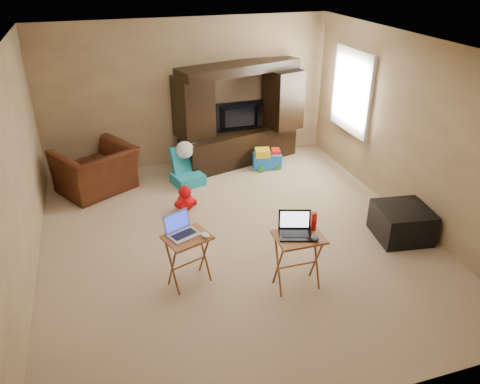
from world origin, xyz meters
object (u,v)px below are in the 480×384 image
object	(u,v)px
recliner	(96,170)
ottoman	(402,222)
entertainment_center	(239,115)
tray_table_right	(298,262)
mouse_left	(205,235)
laptop_right	(296,226)
mouse_right	(315,238)
plush_toy	(185,198)
laptop_left	(183,226)
push_toy	(267,158)
child_rocker	(187,167)
television	(240,118)
water_bottle	(314,221)
tray_table_left	(189,260)

from	to	relation	value
recliner	ottoman	size ratio (longest dim) A/B	1.64
entertainment_center	ottoman	size ratio (longest dim) A/B	3.23
recliner	tray_table_right	size ratio (longest dim) A/B	1.63
tray_table_right	mouse_left	xyz separation A→B (m)	(-0.96, 0.36, 0.32)
laptop_right	mouse_right	xyz separation A→B (m)	(0.17, -0.14, -0.09)
plush_toy	laptop_left	size ratio (longest dim) A/B	1.19
entertainment_center	tray_table_right	bearing A→B (deg)	-112.74
ottoman	mouse_right	bearing A→B (deg)	-157.67
push_toy	tray_table_right	world-z (taller)	tray_table_right
child_rocker	television	bearing A→B (deg)	11.53
tray_table_right	water_bottle	bearing A→B (deg)	22.26
recliner	tray_table_left	size ratio (longest dim) A/B	1.76
recliner	child_rocker	world-z (taller)	recliner
tray_table_right	mouse_left	size ratio (longest dim) A/B	5.31
television	recliner	world-z (taller)	television
child_rocker	laptop_right	world-z (taller)	laptop_right
plush_toy	water_bottle	xyz separation A→B (m)	(1.05, -2.06, 0.59)
child_rocker	mouse_left	world-z (taller)	mouse_left
television	push_toy	bearing A→B (deg)	135.41
child_rocker	mouse_right	distance (m)	3.22
laptop_left	laptop_right	xyz separation A→B (m)	(1.14, -0.44, 0.05)
push_toy	tray_table_right	distance (m)	3.30
plush_toy	mouse_right	bearing A→B (deg)	-66.53
water_bottle	mouse_left	bearing A→B (deg)	166.38
ottoman	laptop_left	bearing A→B (deg)	-178.29
plush_toy	push_toy	xyz separation A→B (m)	(1.68, 1.05, -0.01)
push_toy	ottoman	bearing A→B (deg)	-57.89
entertainment_center	mouse_right	world-z (taller)	entertainment_center
recliner	mouse_left	distance (m)	3.03
entertainment_center	recliner	size ratio (longest dim) A/B	1.96
tray_table_left	tray_table_right	bearing A→B (deg)	-40.04
child_rocker	tray_table_right	size ratio (longest dim) A/B	0.91
television	laptop_right	bearing A→B (deg)	80.73
mouse_right	water_bottle	size ratio (longest dim) A/B	0.66
child_rocker	tray_table_right	world-z (taller)	tray_table_right
ottoman	tray_table_right	distance (m)	1.85
plush_toy	push_toy	world-z (taller)	plush_toy
plush_toy	laptop_right	size ratio (longest dim) A/B	1.10
push_toy	laptop_left	bearing A→B (deg)	-113.73
laptop_right	water_bottle	xyz separation A→B (m)	(0.24, 0.06, -0.02)
recliner	television	bearing A→B (deg)	158.87
entertainment_center	laptop_left	bearing A→B (deg)	-133.14
child_rocker	tray_table_right	distance (m)	3.05
water_bottle	child_rocker	bearing A→B (deg)	106.14
push_toy	television	bearing A→B (deg)	149.55
entertainment_center	mouse_left	xyz separation A→B (m)	(-1.41, -3.23, -0.23)
entertainment_center	laptop_right	world-z (taller)	entertainment_center
plush_toy	laptop_left	bearing A→B (deg)	-101.20
entertainment_center	push_toy	size ratio (longest dim) A/B	4.33
laptop_right	child_rocker	bearing A→B (deg)	119.27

